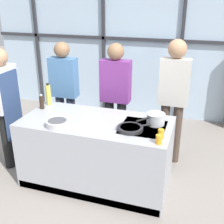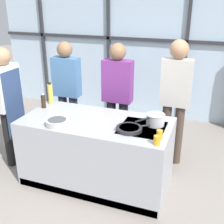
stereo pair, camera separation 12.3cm
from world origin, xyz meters
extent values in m
plane|color=gray|center=(0.00, 0.00, 0.00)|extent=(18.00, 18.00, 0.00)
cube|color=silver|center=(0.00, 2.52, 1.40)|extent=(6.40, 0.04, 2.80)
cube|color=#2D2D33|center=(0.00, 2.47, 1.54)|extent=(6.40, 0.06, 0.06)
cube|color=#2D2D33|center=(-2.30, 2.47, 1.40)|extent=(0.06, 0.06, 2.80)
cube|color=#2D2D33|center=(-0.77, 2.47, 1.40)|extent=(0.06, 0.06, 2.80)
cube|color=#2D2D33|center=(0.77, 2.47, 1.40)|extent=(0.06, 0.06, 2.80)
cube|color=#A8AAB2|center=(0.00, 0.00, 0.44)|extent=(1.87, 0.89, 0.88)
cube|color=black|center=(0.59, 0.00, 0.87)|extent=(0.52, 0.52, 0.01)
cube|color=black|center=(0.00, -0.43, 0.05)|extent=(1.83, 0.03, 0.10)
cylinder|color=#38383D|center=(0.47, -0.12, 0.88)|extent=(0.13, 0.13, 0.01)
cylinder|color=#38383D|center=(0.72, -0.12, 0.88)|extent=(0.13, 0.13, 0.01)
cylinder|color=#38383D|center=(0.47, 0.12, 0.88)|extent=(0.13, 0.13, 0.01)
cylinder|color=#38383D|center=(0.72, 0.12, 0.88)|extent=(0.13, 0.13, 0.01)
cylinder|color=black|center=(-1.33, 0.11, 0.43)|extent=(0.13, 0.13, 0.85)
cylinder|color=black|center=(-1.33, -0.08, 0.43)|extent=(0.13, 0.13, 0.85)
cube|color=white|center=(-1.33, 0.02, 1.16)|extent=(0.19, 0.42, 0.61)
cube|color=navy|center=(-1.22, 0.02, 0.94)|extent=(0.02, 0.35, 0.94)
cylinder|color=#232838|center=(-0.74, 0.82, 0.42)|extent=(0.14, 0.14, 0.84)
cylinder|color=#232838|center=(-0.94, 0.82, 0.42)|extent=(0.14, 0.14, 0.84)
cube|color=#4C7AAD|center=(-0.84, 0.82, 1.15)|extent=(0.43, 0.19, 0.61)
sphere|color=#8C6647|center=(-0.84, 0.82, 1.57)|extent=(0.24, 0.24, 0.24)
cylinder|color=black|center=(0.10, 0.82, 0.43)|extent=(0.14, 0.14, 0.86)
cylinder|color=black|center=(-0.10, 0.82, 0.43)|extent=(0.14, 0.14, 0.86)
cube|color=#7A3384|center=(0.00, 0.82, 1.16)|extent=(0.44, 0.20, 0.62)
sphere|color=#8C6647|center=(0.00, 0.82, 1.59)|extent=(0.24, 0.24, 0.24)
cylinder|color=#47382D|center=(0.93, 0.82, 0.45)|extent=(0.13, 0.13, 0.90)
cylinder|color=#47382D|center=(0.75, 0.82, 0.45)|extent=(0.13, 0.13, 0.90)
cube|color=beige|center=(0.84, 0.82, 1.22)|extent=(0.41, 0.18, 0.65)
sphere|color=tan|center=(0.84, 0.82, 1.67)|extent=(0.25, 0.25, 0.25)
cylinder|color=#232326|center=(0.47, -0.12, 0.90)|extent=(0.30, 0.30, 0.04)
cylinder|color=#B26B2D|center=(0.47, -0.12, 0.92)|extent=(0.23, 0.23, 0.01)
cylinder|color=#232326|center=(0.68, 0.04, 0.91)|extent=(0.20, 0.16, 0.02)
cylinder|color=silver|center=(0.72, 0.12, 0.95)|extent=(0.22, 0.22, 0.14)
cylinder|color=silver|center=(0.72, 0.12, 1.02)|extent=(0.22, 0.22, 0.01)
cylinder|color=black|center=(0.60, -0.04, 0.99)|extent=(0.13, 0.17, 0.02)
cylinder|color=white|center=(-0.44, -0.06, 0.89)|extent=(0.23, 0.23, 0.01)
cylinder|color=silver|center=(-0.37, -0.29, 0.92)|extent=(0.27, 0.27, 0.08)
cylinder|color=#4C4C51|center=(-0.37, -0.29, 0.95)|extent=(0.22, 0.22, 0.01)
cylinder|color=#E0CC4C|center=(-0.83, 0.33, 1.02)|extent=(0.07, 0.07, 0.29)
cylinder|color=black|center=(-0.83, 0.33, 1.18)|extent=(0.04, 0.04, 0.02)
cylinder|color=#332319|center=(-0.84, 0.15, 0.97)|extent=(0.06, 0.06, 0.17)
sphere|color=#B2B2B7|center=(-0.84, 0.15, 1.07)|extent=(0.04, 0.04, 0.04)
cylinder|color=orange|center=(0.83, -0.34, 0.93)|extent=(0.07, 0.07, 0.10)
cylinder|color=orange|center=(0.83, -0.20, 0.93)|extent=(0.07, 0.07, 0.10)
camera|label=1|loc=(1.17, -2.95, 2.30)|focal=45.00mm
camera|label=2|loc=(1.28, -2.91, 2.30)|focal=45.00mm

